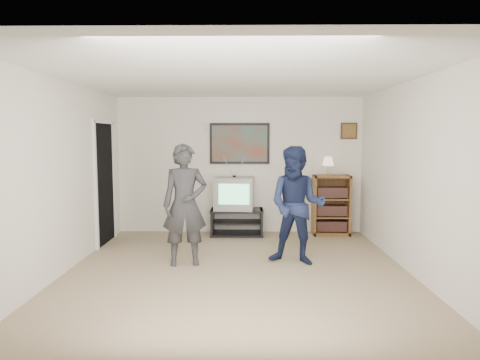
{
  "coord_description": "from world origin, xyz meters",
  "views": [
    {
      "loc": [
        0.11,
        -5.4,
        1.76
      ],
      "look_at": [
        0.03,
        0.74,
        1.15
      ],
      "focal_mm": 32.0,
      "sensor_mm": 36.0,
      "label": 1
    }
  ],
  "objects_px": {
    "media_stand": "(237,222)",
    "person_short": "(297,205)",
    "person_tall": "(185,205)",
    "bookshelf": "(331,205)",
    "crt_television": "(234,193)"
  },
  "relations": [
    {
      "from": "media_stand",
      "to": "person_short",
      "type": "distance_m",
      "value": 2.05
    },
    {
      "from": "person_tall",
      "to": "person_short",
      "type": "xyz_separation_m",
      "value": [
        1.55,
        0.06,
        -0.02
      ]
    },
    {
      "from": "person_tall",
      "to": "media_stand",
      "type": "bearing_deg",
      "value": 59.38
    },
    {
      "from": "bookshelf",
      "to": "person_tall",
      "type": "bearing_deg",
      "value": -141.86
    },
    {
      "from": "crt_television",
      "to": "bookshelf",
      "type": "relative_size",
      "value": 0.63
    },
    {
      "from": "bookshelf",
      "to": "crt_television",
      "type": "bearing_deg",
      "value": -178.37
    },
    {
      "from": "media_stand",
      "to": "person_tall",
      "type": "xyz_separation_m",
      "value": [
        -0.68,
        -1.82,
        0.6
      ]
    },
    {
      "from": "bookshelf",
      "to": "media_stand",
      "type": "bearing_deg",
      "value": -178.32
    },
    {
      "from": "media_stand",
      "to": "crt_television",
      "type": "distance_m",
      "value": 0.53
    },
    {
      "from": "media_stand",
      "to": "person_tall",
      "type": "height_order",
      "value": "person_tall"
    },
    {
      "from": "crt_television",
      "to": "person_short",
      "type": "distance_m",
      "value": 1.99
    },
    {
      "from": "media_stand",
      "to": "person_short",
      "type": "xyz_separation_m",
      "value": [
        0.87,
        -1.76,
        0.59
      ]
    },
    {
      "from": "crt_television",
      "to": "person_tall",
      "type": "distance_m",
      "value": 1.93
    },
    {
      "from": "person_tall",
      "to": "person_short",
      "type": "height_order",
      "value": "person_tall"
    },
    {
      "from": "person_short",
      "to": "bookshelf",
      "type": "bearing_deg",
      "value": 82.29
    }
  ]
}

